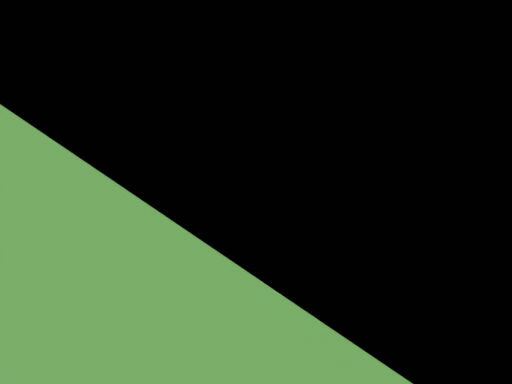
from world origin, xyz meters
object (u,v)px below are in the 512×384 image
Objects in this scene: locomotive at (159,184)px; park_bench at (241,132)px; passenger_car at (377,225)px; conductor_person at (149,175)px.

park_bench is at bearing 6.71° from locomotive.
park_bench is (2.31, 2.38, -0.01)m from passenger_car.
locomotive is 2.11m from passenger_car.
locomotive is at bearing -173.29° from park_bench.
park_bench is (3.34, 0.86, -0.54)m from conductor_person.
locomotive is 0.89× the size of conductor_person.
locomotive is 0.54× the size of passenger_car.
passenger_car is 3.32m from park_bench.
locomotive reaches higher than passenger_car.
passenger_car is 1.67× the size of conductor_person.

